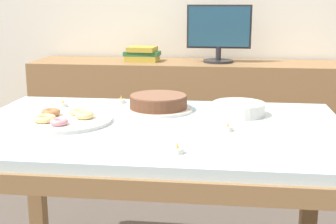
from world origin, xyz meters
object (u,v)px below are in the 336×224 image
(computer_monitor, at_px, (219,34))
(plate_stack, at_px, (239,109))
(tealight_left_edge, at_px, (63,104))
(tealight_near_cakes, at_px, (121,101))
(tealight_right_edge, at_px, (228,128))
(tealight_near_front, at_px, (177,150))
(cake_chocolate_round, at_px, (158,103))
(pastry_platter, at_px, (63,119))
(book_stack, at_px, (142,54))

(computer_monitor, xyz_separation_m, plate_stack, (0.10, -1.30, -0.20))
(tealight_left_edge, relative_size, tealight_near_cakes, 1.00)
(plate_stack, distance_m, tealight_near_cakes, 0.54)
(tealight_right_edge, relative_size, tealight_near_front, 1.00)
(computer_monitor, height_order, cake_chocolate_round, computer_monitor)
(cake_chocolate_round, xyz_separation_m, tealight_left_edge, (-0.42, 0.02, -0.02))
(computer_monitor, relative_size, tealight_right_edge, 10.60)
(pastry_platter, bearing_deg, tealight_near_cakes, 68.28)
(cake_chocolate_round, bearing_deg, computer_monitor, 79.98)
(cake_chocolate_round, bearing_deg, pastry_platter, -144.91)
(book_stack, bearing_deg, tealight_right_edge, -69.60)
(tealight_left_edge, bearing_deg, book_stack, 84.23)
(book_stack, relative_size, tealight_near_front, 6.09)
(pastry_platter, bearing_deg, computer_monitor, 69.77)
(book_stack, height_order, cake_chocolate_round, book_stack)
(tealight_right_edge, xyz_separation_m, tealight_near_cakes, (-0.47, 0.40, 0.00))
(plate_stack, bearing_deg, cake_chocolate_round, 174.19)
(computer_monitor, relative_size, tealight_near_cakes, 10.60)
(pastry_platter, xyz_separation_m, tealight_near_front, (0.46, -0.31, -0.00))
(plate_stack, bearing_deg, pastry_platter, -163.26)
(plate_stack, bearing_deg, tealight_near_cakes, 162.58)
(tealight_right_edge, distance_m, tealight_near_cakes, 0.62)
(plate_stack, bearing_deg, tealight_left_edge, 175.76)
(book_stack, bearing_deg, plate_stack, -64.62)
(pastry_platter, xyz_separation_m, tealight_near_cakes, (0.14, 0.36, -0.00))
(cake_chocolate_round, distance_m, tealight_right_edge, 0.40)
(pastry_platter, bearing_deg, tealight_near_front, -33.96)
(plate_stack, xyz_separation_m, tealight_left_edge, (-0.75, 0.06, -0.01))
(computer_monitor, relative_size, cake_chocolate_round, 1.48)
(book_stack, bearing_deg, tealight_near_front, -76.82)
(book_stack, distance_m, pastry_platter, 1.51)
(computer_monitor, xyz_separation_m, tealight_near_front, (-0.09, -1.81, -0.22))
(book_stack, xyz_separation_m, plate_stack, (0.62, -1.31, -0.06))
(tealight_left_edge, bearing_deg, plate_stack, -4.24)
(cake_chocolate_round, xyz_separation_m, tealight_near_cakes, (-0.19, 0.13, -0.02))
(plate_stack, distance_m, tealight_left_edge, 0.75)
(computer_monitor, distance_m, pastry_platter, 1.62)
(book_stack, height_order, plate_stack, book_stack)
(pastry_platter, height_order, tealight_near_cakes, pastry_platter)
(cake_chocolate_round, distance_m, tealight_near_cakes, 0.23)
(computer_monitor, height_order, tealight_near_front, computer_monitor)
(book_stack, height_order, tealight_right_edge, book_stack)
(computer_monitor, relative_size, plate_stack, 2.02)
(plate_stack, relative_size, tealight_near_cakes, 5.25)
(pastry_platter, distance_m, tealight_near_cakes, 0.39)
(cake_chocolate_round, bearing_deg, plate_stack, -5.81)
(pastry_platter, relative_size, tealight_near_cakes, 9.18)
(computer_monitor, height_order, book_stack, computer_monitor)
(computer_monitor, distance_m, cake_chocolate_round, 1.31)
(pastry_platter, height_order, tealight_near_front, pastry_platter)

